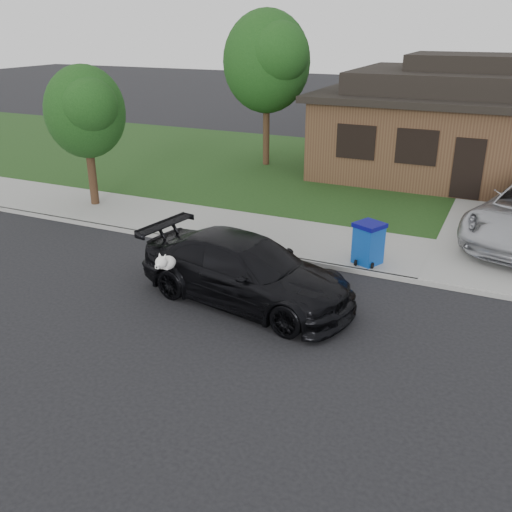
% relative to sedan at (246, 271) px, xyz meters
% --- Properties ---
extents(ground, '(120.00, 120.00, 0.00)m').
position_rel_sedan_xyz_m(ground, '(-0.34, -0.93, -0.75)').
color(ground, black).
rests_on(ground, ground).
extents(sidewalk, '(60.00, 3.00, 0.12)m').
position_rel_sedan_xyz_m(sidewalk, '(-0.34, 4.07, -0.69)').
color(sidewalk, gray).
rests_on(sidewalk, ground).
extents(curb, '(60.00, 0.12, 0.12)m').
position_rel_sedan_xyz_m(curb, '(-0.34, 2.57, -0.69)').
color(curb, gray).
rests_on(curb, ground).
extents(lawn, '(60.00, 13.00, 0.13)m').
position_rel_sedan_xyz_m(lawn, '(-0.34, 12.07, -0.68)').
color(lawn, '#193814').
rests_on(lawn, ground).
extents(sedan, '(5.43, 2.91, 1.50)m').
position_rel_sedan_xyz_m(sedan, '(0.00, 0.00, 0.00)').
color(sedan, black).
rests_on(sedan, ground).
extents(recycling_bin, '(0.87, 0.87, 1.09)m').
position_rel_sedan_xyz_m(recycling_bin, '(2.02, 3.05, -0.08)').
color(recycling_bin, '#0E409C').
rests_on(recycling_bin, sidewalk).
extents(house, '(12.60, 8.60, 4.65)m').
position_rel_sedan_xyz_m(house, '(3.66, 14.07, 1.39)').
color(house, '#422B1C').
rests_on(house, ground).
extents(tree_0, '(3.78, 3.60, 6.34)m').
position_rel_sedan_xyz_m(tree_0, '(-4.67, 11.95, 3.73)').
color(tree_0, '#332114').
rests_on(tree_0, ground).
extents(tree_2, '(2.73, 2.60, 4.59)m').
position_rel_sedan_xyz_m(tree_2, '(-7.72, 4.18, 2.52)').
color(tree_2, '#332114').
rests_on(tree_2, ground).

